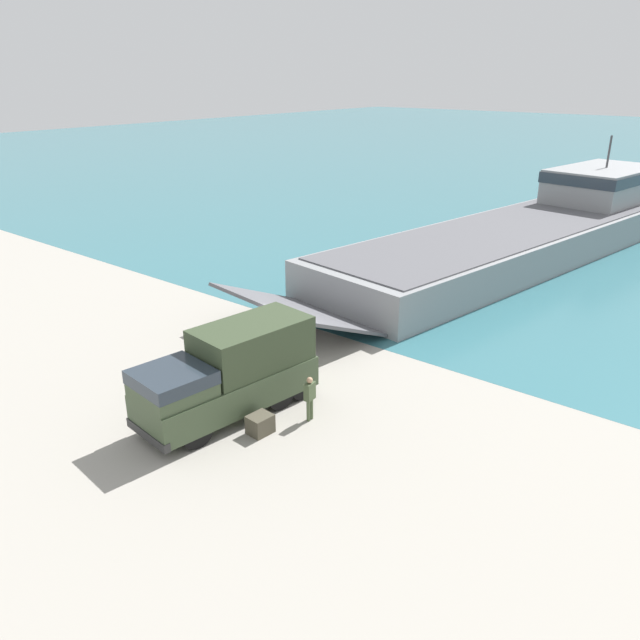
{
  "coord_description": "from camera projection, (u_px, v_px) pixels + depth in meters",
  "views": [
    {
      "loc": [
        16.89,
        -17.86,
        11.73
      ],
      "look_at": [
        1.48,
        1.09,
        2.01
      ],
      "focal_mm": 35.0,
      "sensor_mm": 36.0,
      "label": 1
    }
  ],
  "objects": [
    {
      "name": "landing_craft",
      "position": [
        539.0,
        226.0,
        43.58
      ],
      "size": [
        13.21,
        40.31,
        7.27
      ],
      "rotation": [
        0.0,
        0.0,
        -0.15
      ],
      "color": "gray",
      "rests_on": "ground_plane"
    },
    {
      "name": "ground_plane",
      "position": [
        278.0,
        362.0,
        27.11
      ],
      "size": [
        240.0,
        240.0,
        0.0
      ],
      "primitive_type": "plane",
      "color": "#9E998E"
    },
    {
      "name": "military_truck",
      "position": [
        230.0,
        372.0,
        22.48
      ],
      "size": [
        3.17,
        7.1,
        3.26
      ],
      "rotation": [
        0.0,
        0.0,
        -1.69
      ],
      "color": "#3D4C33",
      "rests_on": "ground_plane"
    },
    {
      "name": "cargo_crate",
      "position": [
        260.0,
        424.0,
        21.67
      ],
      "size": [
        0.75,
        0.87,
        0.69
      ],
      "primitive_type": "cube",
      "rotation": [
        0.0,
        0.0,
        -0.07
      ],
      "color": "#4C4738",
      "rests_on": "ground_plane"
    },
    {
      "name": "soldier_on_ramp",
      "position": [
        310.0,
        395.0,
        22.26
      ],
      "size": [
        0.28,
        0.46,
        1.71
      ],
      "rotation": [
        0.0,
        0.0,
        0.09
      ],
      "color": "#475638",
      "rests_on": "ground_plane"
    }
  ]
}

